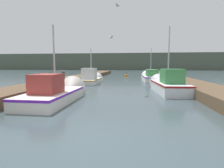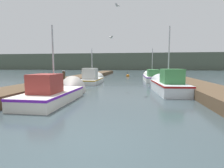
{
  "view_description": "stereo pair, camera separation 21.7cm",
  "coord_description": "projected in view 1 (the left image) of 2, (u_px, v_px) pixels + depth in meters",
  "views": [
    {
      "loc": [
        1.02,
        -3.68,
        1.83
      ],
      "look_at": [
        -0.53,
        8.57,
        0.48
      ],
      "focal_mm": 28.0,
      "sensor_mm": 36.0,
      "label": 1
    },
    {
      "loc": [
        1.23,
        -3.66,
        1.83
      ],
      "look_at": [
        -0.53,
        8.57,
        0.48
      ],
      "focal_mm": 28.0,
      "sensor_mm": 36.0,
      "label": 2
    }
  ],
  "objects": [
    {
      "name": "fishing_boat_2",
      "position": [
        92.0,
        79.0,
        17.81
      ],
      "size": [
        1.69,
        4.86,
        3.96
      ],
      "rotation": [
        0.0,
        0.0,
        0.01
      ],
      "color": "silver",
      "rests_on": "ground_plane"
    },
    {
      "name": "mooring_piling_1",
      "position": [
        84.0,
        77.0,
        18.19
      ],
      "size": [
        0.28,
        0.28,
        1.08
      ],
      "color": "#473523",
      "rests_on": "ground_plane"
    },
    {
      "name": "fishing_boat_1",
      "position": [
        167.0,
        84.0,
        11.96
      ],
      "size": [
        2.02,
        5.35,
        4.78
      ],
      "rotation": [
        0.0,
        0.0,
        0.08
      ],
      "color": "silver",
      "rests_on": "ground_plane"
    },
    {
      "name": "ground_plane",
      "position": [
        88.0,
        146.0,
        3.96
      ],
      "size": [
        200.0,
        200.0,
        0.0
      ],
      "color": "#38474C"
    },
    {
      "name": "mooring_piling_2",
      "position": [
        170.0,
        79.0,
        15.97
      ],
      "size": [
        0.3,
        0.3,
        1.03
      ],
      "color": "#473523",
      "rests_on": "ground_plane"
    },
    {
      "name": "dock_left",
      "position": [
        78.0,
        78.0,
        20.39
      ],
      "size": [
        2.39,
        40.0,
        0.55
      ],
      "color": "brown",
      "rests_on": "ground_plane"
    },
    {
      "name": "seagull_1",
      "position": [
        118.0,
        6.0,
        11.23
      ],
      "size": [
        0.31,
        0.56,
        0.12
      ],
      "rotation": [
        0.0,
        0.0,
        1.29
      ],
      "color": "white"
    },
    {
      "name": "fishing_boat_0",
      "position": [
        58.0,
        92.0,
        9.06
      ],
      "size": [
        1.85,
        5.04,
        4.34
      ],
      "rotation": [
        0.0,
        0.0,
        0.0
      ],
      "color": "silver",
      "rests_on": "ground_plane"
    },
    {
      "name": "channel_buoy",
      "position": [
        126.0,
        76.0,
        27.68
      ],
      "size": [
        0.49,
        0.49,
        0.99
      ],
      "color": "#BF6513",
      "rests_on": "ground_plane"
    },
    {
      "name": "mooring_piling_0",
      "position": [
        64.0,
        80.0,
        13.33
      ],
      "size": [
        0.24,
        0.24,
        1.4
      ],
      "color": "#473523",
      "rests_on": "ground_plane"
    },
    {
      "name": "fishing_boat_3",
      "position": [
        150.0,
        77.0,
        21.02
      ],
      "size": [
        1.96,
        6.49,
        4.27
      ],
      "rotation": [
        0.0,
        0.0,
        0.03
      ],
      "color": "silver",
      "rests_on": "ground_plane"
    },
    {
      "name": "seagull_lead",
      "position": [
        111.0,
        37.0,
        12.21
      ],
      "size": [
        0.34,
        0.55,
        0.12
      ],
      "rotation": [
        0.0,
        0.0,
        2.01
      ],
      "color": "white"
    },
    {
      "name": "distant_shore_ridge",
      "position": [
        132.0,
        62.0,
        70.95
      ],
      "size": [
        120.0,
        16.0,
        6.2
      ],
      "color": "#4C5647",
      "rests_on": "ground_plane"
    },
    {
      "name": "dock_right",
      "position": [
        175.0,
        79.0,
        19.03
      ],
      "size": [
        2.39,
        40.0,
        0.55
      ],
      "color": "brown",
      "rests_on": "ground_plane"
    }
  ]
}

